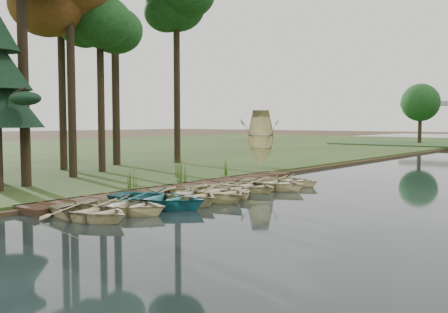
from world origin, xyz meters
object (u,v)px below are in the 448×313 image
Objects in this scene: stored_rowboat at (260,161)px; rowboat_1 at (122,204)px; rowboat_0 at (90,209)px; rowboat_2 at (158,197)px; boardwalk at (185,188)px.

rowboat_1 is at bearing -119.79° from stored_rowboat.
rowboat_0 is 17.76m from stored_rowboat.
rowboat_2 is at bearing -4.32° from rowboat_0.
rowboat_1 is at bearing -1.90° from rowboat_0.
boardwalk is 4.83× the size of rowboat_0.
rowboat_2 is at bearing -23.48° from rowboat_1.
stored_rowboat reaches higher than boardwalk.
rowboat_0 is at bearing 160.95° from rowboat_1.
rowboat_1 is 16.46m from stored_rowboat.
boardwalk is at bearing 2.57° from rowboat_1.
rowboat_0 is at bearing -121.08° from stored_rowboat.
rowboat_2 reaches higher than rowboat_0.
rowboat_0 is 0.89× the size of stored_rowboat.
stored_rowboat is (-5.21, 16.98, 0.29)m from rowboat_0.
stored_rowboat reaches higher than rowboat_0.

